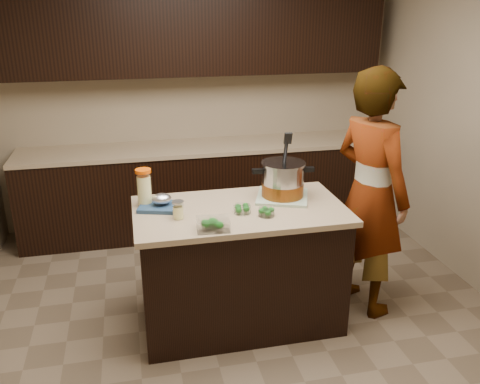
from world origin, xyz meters
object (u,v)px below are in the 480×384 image
at_px(island, 240,266).
at_px(person, 370,194).
at_px(stock_pot, 283,182).
at_px(lemonade_pitcher, 144,189).

bearing_deg(island, person, 0.61).
bearing_deg(person, stock_pot, 60.06).
xyz_separation_m(stock_pot, person, (0.64, -0.11, -0.10)).
bearing_deg(stock_pot, island, -153.79).
distance_m(lemonade_pitcher, person, 1.63).
height_order(island, stock_pot, stock_pot).
bearing_deg(person, island, 70.91).
bearing_deg(lemonade_pitcher, island, -16.64).
relative_size(island, person, 0.79).
relative_size(island, lemonade_pitcher, 5.54).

